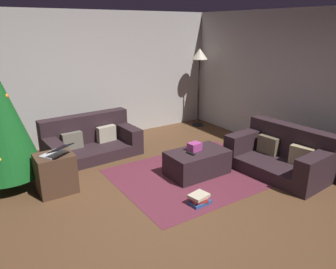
% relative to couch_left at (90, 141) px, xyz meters
% --- Properties ---
extents(ground_plane, '(6.40, 6.40, 0.00)m').
position_rel_couch_left_xyz_m(ground_plane, '(0.14, -2.26, -0.28)').
color(ground_plane, brown).
extents(rear_partition, '(6.40, 0.12, 2.60)m').
position_rel_couch_left_xyz_m(rear_partition, '(0.14, 0.88, 1.02)').
color(rear_partition, '#BCB7B2').
rests_on(rear_partition, ground_plane).
extents(corner_partition, '(0.12, 6.40, 2.60)m').
position_rel_couch_left_xyz_m(corner_partition, '(3.28, -2.26, 1.02)').
color(corner_partition, '#B5B0AB').
rests_on(corner_partition, ground_plane).
extents(couch_left, '(1.71, 0.93, 0.74)m').
position_rel_couch_left_xyz_m(couch_left, '(0.00, 0.00, 0.00)').
color(couch_left, '#2D1E23').
rests_on(couch_left, ground_plane).
extents(couch_right, '(1.05, 1.63, 0.75)m').
position_rel_couch_left_xyz_m(couch_right, '(2.40, -2.40, 0.01)').
color(couch_right, '#2D1E23').
rests_on(couch_right, ground_plane).
extents(ottoman, '(0.98, 0.59, 0.39)m').
position_rel_couch_left_xyz_m(ottoman, '(1.16, -1.72, -0.08)').
color(ottoman, '#2D1E23').
rests_on(ottoman, ground_plane).
extents(gift_box, '(0.22, 0.18, 0.13)m').
position_rel_couch_left_xyz_m(gift_box, '(1.15, -1.66, 0.18)').
color(gift_box, '#B23F8C').
rests_on(gift_box, ottoman).
extents(tv_remote, '(0.07, 0.16, 0.02)m').
position_rel_couch_left_xyz_m(tv_remote, '(1.00, -1.75, 0.13)').
color(tv_remote, black).
rests_on(tv_remote, ottoman).
extents(side_table, '(0.52, 0.44, 0.58)m').
position_rel_couch_left_xyz_m(side_table, '(-0.91, -1.07, 0.01)').
color(side_table, '#4C3323').
rests_on(side_table, ground_plane).
extents(laptop, '(0.47, 0.48, 0.17)m').
position_rel_couch_left_xyz_m(laptop, '(-0.88, -1.11, 0.35)').
color(laptop, silver).
rests_on(laptop, side_table).
extents(book_stack, '(0.30, 0.25, 0.15)m').
position_rel_couch_left_xyz_m(book_stack, '(0.60, -2.49, -0.21)').
color(book_stack, '#2D5193').
rests_on(book_stack, ground_plane).
extents(corner_lamp, '(0.36, 0.36, 1.82)m').
position_rel_couch_left_xyz_m(corner_lamp, '(2.87, 0.42, 1.27)').
color(corner_lamp, black).
rests_on(corner_lamp, ground_plane).
extents(area_rug, '(2.60, 2.00, 0.01)m').
position_rel_couch_left_xyz_m(area_rug, '(1.16, -1.72, -0.28)').
color(area_rug, maroon).
rests_on(area_rug, ground_plane).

